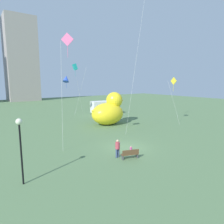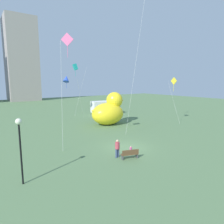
% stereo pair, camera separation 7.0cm
% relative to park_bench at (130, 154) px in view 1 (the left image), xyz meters
% --- Properties ---
extents(ground_plane, '(140.00, 140.00, 0.00)m').
position_rel_park_bench_xyz_m(ground_plane, '(1.74, 2.61, -0.47)').
color(ground_plane, '#58794D').
extents(park_bench, '(1.65, 0.91, 0.90)m').
position_rel_park_bench_xyz_m(park_bench, '(0.00, 0.00, 0.00)').
color(park_bench, brown).
rests_on(park_bench, ground).
extents(person_adult, '(0.42, 0.42, 1.70)m').
position_rel_park_bench_xyz_m(person_adult, '(-0.72, 0.97, 0.47)').
color(person_adult, '#38476B').
rests_on(person_adult, ground).
extents(person_child, '(0.23, 0.23, 0.93)m').
position_rel_park_bench_xyz_m(person_child, '(0.63, 0.64, 0.04)').
color(person_child, silver).
rests_on(person_child, ground).
extents(giant_inflatable_duck, '(6.39, 4.10, 5.29)m').
position_rel_park_bench_xyz_m(giant_inflatable_duck, '(6.55, 13.22, 1.78)').
color(giant_inflatable_duck, yellow).
rests_on(giant_inflatable_duck, ground).
extents(lamppost, '(0.42, 0.42, 4.61)m').
position_rel_park_bench_xyz_m(lamppost, '(-8.92, 0.80, 2.89)').
color(lamppost, black).
rests_on(lamppost, ground).
extents(box_truck, '(6.34, 3.03, 2.85)m').
position_rel_park_bench_xyz_m(box_truck, '(11.55, 22.28, 0.97)').
color(box_truck, white).
rests_on(box_truck, ground).
extents(kite_pink, '(1.51, 1.43, 11.67)m').
position_rel_park_bench_xyz_m(kite_pink, '(-3.37, 5.74, 10.08)').
color(kite_pink, silver).
rests_on(kite_pink, ground).
extents(kite_blue, '(4.38, 4.39, 8.22)m').
position_rel_park_bench_xyz_m(kite_blue, '(2.49, 20.88, 7.01)').
color(kite_blue, silver).
rests_on(kite_blue, ground).
extents(kite_teal, '(2.58, 2.62, 10.34)m').
position_rel_park_bench_xyz_m(kite_teal, '(4.63, 21.63, 9.16)').
color(kite_teal, silver).
rests_on(kite_teal, ground).
extents(kite_yellow, '(1.68, 2.22, 7.72)m').
position_rel_park_bench_xyz_m(kite_yellow, '(15.87, 7.91, 6.37)').
color(kite_yellow, silver).
rests_on(kite_yellow, ground).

